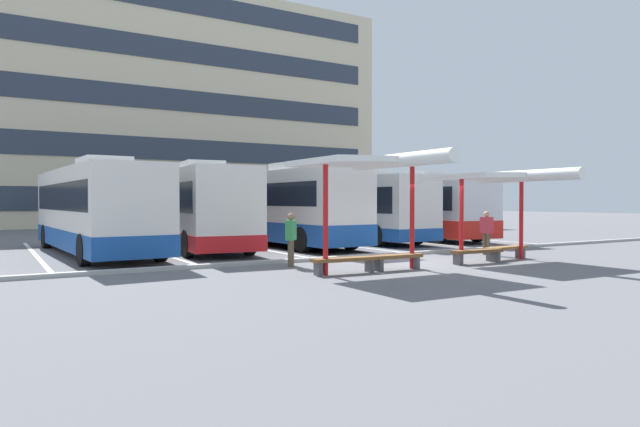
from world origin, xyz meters
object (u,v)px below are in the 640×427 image
at_px(coach_bus_0, 96,210).
at_px(coach_bus_2, 280,208).
at_px(coach_bus_4, 407,208).
at_px(bench_1, 397,259).
at_px(bench_0, 344,261).
at_px(waiting_shelter_0, 377,164).
at_px(waiting_shelter_1, 499,178).
at_px(waiting_passenger_1, 291,236).
at_px(bench_2, 477,253).
at_px(waiting_passenger_0, 486,230).
at_px(coach_bus_1, 192,208).
at_px(bench_3, 506,250).
at_px(coach_bus_3, 347,208).

height_order(coach_bus_0, coach_bus_2, coach_bus_2).
distance_m(coach_bus_2, coach_bus_4, 8.29).
bearing_deg(bench_1, bench_0, 178.30).
bearing_deg(waiting_shelter_0, bench_1, 13.19).
height_order(waiting_shelter_1, waiting_passenger_1, waiting_shelter_1).
distance_m(waiting_shelter_0, bench_2, 4.95).
bearing_deg(coach_bus_4, waiting_passenger_0, -112.54).
distance_m(coach_bus_0, coach_bus_1, 4.06).
relative_size(coach_bus_0, coach_bus_1, 0.97).
bearing_deg(waiting_passenger_1, bench_2, -22.85).
height_order(bench_0, bench_3, same).
xyz_separation_m(coach_bus_2, bench_0, (-3.12, -10.13, -1.36)).
bearing_deg(coach_bus_3, bench_1, -116.82).
bearing_deg(bench_1, waiting_shelter_1, -1.59).
relative_size(coach_bus_4, waiting_shelter_0, 2.55).
bearing_deg(coach_bus_1, coach_bus_2, -3.83).
xyz_separation_m(coach_bus_0, bench_2, (9.95, -9.75, -1.32)).
relative_size(coach_bus_4, waiting_passenger_1, 7.29).
bearing_deg(coach_bus_2, waiting_passenger_1, -114.52).
xyz_separation_m(bench_2, waiting_passenger_1, (-5.52, 2.33, 0.60)).
distance_m(coach_bus_2, bench_2, 10.48).
relative_size(coach_bus_0, bench_2, 5.90).
distance_m(coach_bus_0, waiting_passenger_1, 8.67).
xyz_separation_m(coach_bus_3, coach_bus_4, (3.99, 0.03, -0.01)).
bearing_deg(coach_bus_3, waiting_shelter_0, -119.95).
relative_size(waiting_shelter_0, waiting_passenger_1, 2.86).
bearing_deg(bench_3, bench_1, -176.01).
bearing_deg(coach_bus_3, coach_bus_0, -173.96).
xyz_separation_m(coach_bus_2, bench_2, (1.93, -10.21, -1.36)).
bearing_deg(waiting_shelter_0, waiting_shelter_1, 1.09).
relative_size(coach_bus_3, bench_3, 5.59).
distance_m(waiting_shelter_0, bench_1, 2.85).
bearing_deg(coach_bus_2, bench_2, -79.31).
relative_size(coach_bus_0, coach_bus_3, 1.00).
height_order(bench_2, bench_3, same).
bearing_deg(coach_bus_0, waiting_shelter_1, -42.20).
distance_m(coach_bus_2, waiting_shelter_0, 10.72).
xyz_separation_m(coach_bus_0, waiting_passenger_1, (4.43, -7.42, -0.71)).
xyz_separation_m(bench_0, waiting_passenger_1, (-0.47, 2.25, 0.60)).
height_order(coach_bus_1, coach_bus_2, coach_bus_2).
relative_size(waiting_shelter_0, bench_0, 2.41).
bearing_deg(coach_bus_4, bench_2, -119.71).
relative_size(coach_bus_1, waiting_shelter_1, 2.47).
bearing_deg(bench_0, coach_bus_4, 44.06).
relative_size(coach_bus_0, bench_1, 6.96).
distance_m(coach_bus_0, coach_bus_2, 8.04).
distance_m(coach_bus_4, bench_1, 14.68).
xyz_separation_m(coach_bus_2, waiting_shelter_1, (2.83, -10.30, 1.05)).
xyz_separation_m(coach_bus_2, waiting_passenger_0, (4.44, -8.30, -0.76)).
bearing_deg(waiting_passenger_0, bench_3, -114.97).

